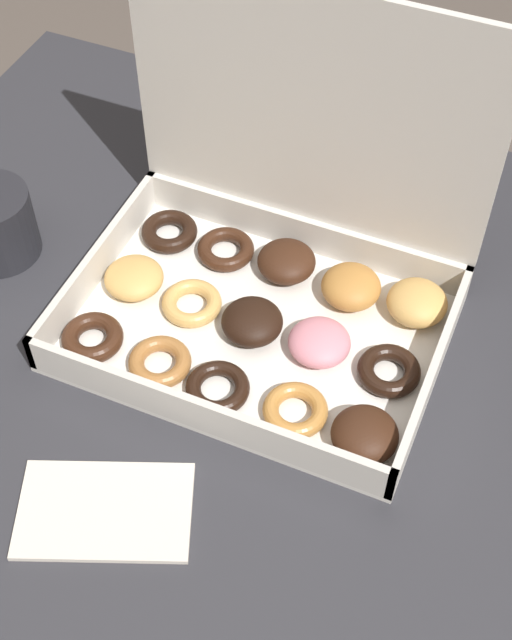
{
  "coord_description": "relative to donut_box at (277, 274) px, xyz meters",
  "views": [
    {
      "loc": [
        0.29,
        -0.46,
        1.46
      ],
      "look_at": [
        0.05,
        0.08,
        0.73
      ],
      "focal_mm": 50.0,
      "sensor_mm": 36.0,
      "label": 1
    }
  ],
  "objects": [
    {
      "name": "donut_box",
      "position": [
        0.0,
        0.0,
        0.0
      ],
      "size": [
        0.39,
        0.28,
        0.33
      ],
      "color": "silver",
      "rests_on": "dining_table"
    },
    {
      "name": "paper_napkin",
      "position": [
        -0.05,
        -0.29,
        -0.06
      ],
      "size": [
        0.19,
        0.15,
        0.01
      ],
      "color": "silver",
      "rests_on": "dining_table"
    },
    {
      "name": "dining_table",
      "position": [
        -0.06,
        -0.12,
        -0.16
      ],
      "size": [
        0.92,
        0.98,
        0.7
      ],
      "color": "#2D2D33",
      "rests_on": "ground_plane"
    },
    {
      "name": "ground_plane",
      "position": [
        -0.06,
        -0.12,
        -0.76
      ],
      "size": [
        8.0,
        8.0,
        0.0
      ],
      "primitive_type": "plane",
      "color": "#564C44"
    }
  ]
}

